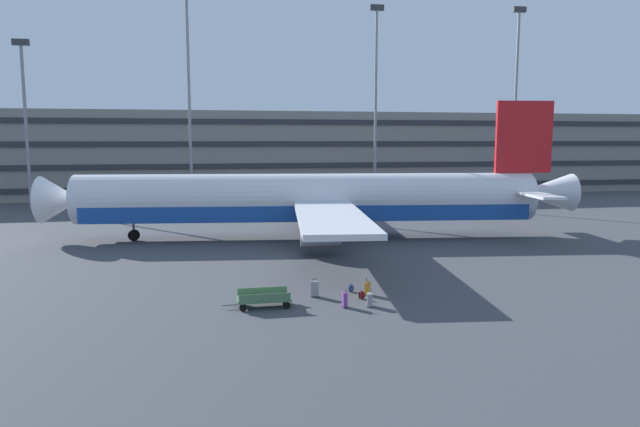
{
  "coord_description": "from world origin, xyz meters",
  "views": [
    {
      "loc": [
        -9.54,
        -44.33,
        8.12
      ],
      "look_at": [
        -2.01,
        -5.82,
        3.0
      ],
      "focal_mm": 31.99,
      "sensor_mm": 36.0,
      "label": 1
    }
  ],
  "objects_px": {
    "suitcase_navy": "(345,299)",
    "suitcase_laid_flat": "(370,299)",
    "airliner": "(313,200)",
    "suitcase_teal": "(368,288)",
    "suitcase_orange": "(315,289)",
    "backpack_large": "(362,295)",
    "backpack_purple": "(351,288)",
    "baggage_cart": "(264,298)"
  },
  "relations": [
    {
      "from": "suitcase_teal",
      "to": "suitcase_navy",
      "type": "distance_m",
      "value": 2.53
    },
    {
      "from": "suitcase_navy",
      "to": "airliner",
      "type": "bearing_deg",
      "value": 84.11
    },
    {
      "from": "suitcase_laid_flat",
      "to": "airliner",
      "type": "bearing_deg",
      "value": 87.75
    },
    {
      "from": "suitcase_orange",
      "to": "baggage_cart",
      "type": "relative_size",
      "value": 0.29
    },
    {
      "from": "suitcase_teal",
      "to": "backpack_purple",
      "type": "relative_size",
      "value": 1.96
    },
    {
      "from": "airliner",
      "to": "backpack_large",
      "type": "distance_m",
      "value": 18.4
    },
    {
      "from": "backpack_purple",
      "to": "baggage_cart",
      "type": "height_order",
      "value": "baggage_cart"
    },
    {
      "from": "airliner",
      "to": "backpack_purple",
      "type": "xyz_separation_m",
      "value": [
        -1.01,
        -16.74,
        -2.98
      ]
    },
    {
      "from": "suitcase_laid_flat",
      "to": "suitcase_orange",
      "type": "height_order",
      "value": "suitcase_orange"
    },
    {
      "from": "suitcase_teal",
      "to": "backpack_large",
      "type": "relative_size",
      "value": 1.86
    },
    {
      "from": "backpack_large",
      "to": "backpack_purple",
      "type": "height_order",
      "value": "backpack_large"
    },
    {
      "from": "airliner",
      "to": "suitcase_laid_flat",
      "type": "height_order",
      "value": "airliner"
    },
    {
      "from": "suitcase_orange",
      "to": "backpack_large",
      "type": "bearing_deg",
      "value": -20.99
    },
    {
      "from": "suitcase_orange",
      "to": "baggage_cart",
      "type": "distance_m",
      "value": 3.05
    },
    {
      "from": "suitcase_teal",
      "to": "suitcase_navy",
      "type": "bearing_deg",
      "value": -131.79
    },
    {
      "from": "airliner",
      "to": "suitcase_laid_flat",
      "type": "xyz_separation_m",
      "value": [
        -0.77,
        -19.49,
        -2.82
      ]
    },
    {
      "from": "suitcase_navy",
      "to": "baggage_cart",
      "type": "height_order",
      "value": "suitcase_navy"
    },
    {
      "from": "suitcase_teal",
      "to": "baggage_cart",
      "type": "distance_m",
      "value": 5.65
    },
    {
      "from": "backpack_purple",
      "to": "suitcase_orange",
      "type": "bearing_deg",
      "value": -165.87
    },
    {
      "from": "suitcase_laid_flat",
      "to": "suitcase_orange",
      "type": "relative_size",
      "value": 0.91
    },
    {
      "from": "suitcase_teal",
      "to": "suitcase_laid_flat",
      "type": "height_order",
      "value": "suitcase_teal"
    },
    {
      "from": "suitcase_navy",
      "to": "backpack_purple",
      "type": "xyz_separation_m",
      "value": [
        0.99,
        2.65,
        -0.2
      ]
    },
    {
      "from": "suitcase_laid_flat",
      "to": "suitcase_teal",
      "type": "bearing_deg",
      "value": 77.2
    },
    {
      "from": "suitcase_laid_flat",
      "to": "baggage_cart",
      "type": "distance_m",
      "value": 5.18
    },
    {
      "from": "backpack_purple",
      "to": "baggage_cart",
      "type": "xyz_separation_m",
      "value": [
        -4.85,
        -1.81,
        0.23
      ]
    },
    {
      "from": "suitcase_laid_flat",
      "to": "suitcase_orange",
      "type": "bearing_deg",
      "value": 136.34
    },
    {
      "from": "airliner",
      "to": "backpack_large",
      "type": "bearing_deg",
      "value": -92.53
    },
    {
      "from": "suitcase_orange",
      "to": "backpack_large",
      "type": "distance_m",
      "value": 2.47
    },
    {
      "from": "suitcase_navy",
      "to": "suitcase_laid_flat",
      "type": "xyz_separation_m",
      "value": [
        1.24,
        -0.1,
        -0.04
      ]
    },
    {
      "from": "backpack_large",
      "to": "airliner",
      "type": "bearing_deg",
      "value": 87.47
    },
    {
      "from": "backpack_purple",
      "to": "airliner",
      "type": "bearing_deg",
      "value": 86.56
    },
    {
      "from": "suitcase_laid_flat",
      "to": "backpack_purple",
      "type": "distance_m",
      "value": 2.77
    },
    {
      "from": "suitcase_orange",
      "to": "suitcase_navy",
      "type": "bearing_deg",
      "value": -62.7
    },
    {
      "from": "suitcase_navy",
      "to": "backpack_purple",
      "type": "distance_m",
      "value": 2.84
    },
    {
      "from": "suitcase_teal",
      "to": "backpack_purple",
      "type": "height_order",
      "value": "suitcase_teal"
    },
    {
      "from": "baggage_cart",
      "to": "suitcase_orange",
      "type": "bearing_deg",
      "value": 24.87
    },
    {
      "from": "airliner",
      "to": "suitcase_teal",
      "type": "relative_size",
      "value": 48.28
    },
    {
      "from": "backpack_large",
      "to": "backpack_purple",
      "type": "distance_m",
      "value": 1.42
    },
    {
      "from": "suitcase_teal",
      "to": "suitcase_orange",
      "type": "height_order",
      "value": "suitcase_orange"
    },
    {
      "from": "suitcase_laid_flat",
      "to": "baggage_cart",
      "type": "relative_size",
      "value": 0.27
    },
    {
      "from": "backpack_large",
      "to": "suitcase_laid_flat",
      "type": "bearing_deg",
      "value": -88.41
    },
    {
      "from": "airliner",
      "to": "suitcase_teal",
      "type": "height_order",
      "value": "airliner"
    }
  ]
}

